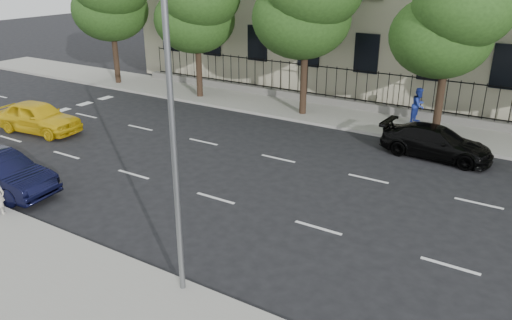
{
  "coord_description": "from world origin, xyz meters",
  "views": [
    {
      "loc": [
        9.62,
        -10.24,
        7.81
      ],
      "look_at": [
        1.38,
        3.0,
        1.58
      ],
      "focal_mm": 35.0,
      "sensor_mm": 36.0,
      "label": 1
    }
  ],
  "objects": [
    {
      "name": "street_light",
      "position": [
        2.5,
        -1.77,
        5.15
      ],
      "size": [
        0.25,
        3.32,
        8.05
      ],
      "color": "slate",
      "rests_on": "near_sidewalk"
    },
    {
      "name": "lane_markings",
      "position": [
        0.0,
        4.75,
        0.01
      ],
      "size": [
        49.6,
        4.62,
        0.01
      ],
      "primitive_type": null,
      "color": "silver",
      "rests_on": "ground"
    },
    {
      "name": "yellow_taxi",
      "position": [
        -11.71,
        3.93,
        0.77
      ],
      "size": [
        4.67,
        2.3,
        1.53
      ],
      "primitive_type": "imported",
      "rotation": [
        0.0,
        0.0,
        1.68
      ],
      "color": "yellow",
      "rests_on": "ground"
    },
    {
      "name": "far_sidewalk",
      "position": [
        0.0,
        14.0,
        0.07
      ],
      "size": [
        60.0,
        4.0,
        0.15
      ],
      "primitive_type": "cube",
      "color": "gray",
      "rests_on": "ground"
    },
    {
      "name": "pedestrian_far",
      "position": [
        3.69,
        14.87,
        1.04
      ],
      "size": [
        0.83,
        0.98,
        1.78
      ],
      "primitive_type": "imported",
      "rotation": [
        0.0,
        0.0,
        1.38
      ],
      "color": "#20349A",
      "rests_on": "far_sidewalk"
    },
    {
      "name": "crosswalk",
      "position": [
        -14.0,
        4.6,
        0.01
      ],
      "size": [
        0.5,
        12.1,
        0.01
      ],
      "primitive_type": null,
      "color": "silver",
      "rests_on": "ground"
    },
    {
      "name": "ground",
      "position": [
        0.0,
        0.0,
        0.0
      ],
      "size": [
        120.0,
        120.0,
        0.0
      ],
      "primitive_type": "plane",
      "color": "black",
      "rests_on": "ground"
    },
    {
      "name": "iron_fence",
      "position": [
        0.0,
        15.7,
        0.65
      ],
      "size": [
        30.0,
        0.5,
        2.2
      ],
      "color": "slate",
      "rests_on": "far_sidewalk"
    },
    {
      "name": "tree_d",
      "position": [
        5.04,
        13.36,
        5.84
      ],
      "size": [
        5.34,
        4.94,
        8.84
      ],
      "color": "#382619",
      "rests_on": "far_sidewalk"
    },
    {
      "name": "black_sedan",
      "position": [
        5.58,
        10.72,
        0.67
      ],
      "size": [
        4.72,
        2.15,
        1.34
      ],
      "primitive_type": "imported",
      "rotation": [
        0.0,
        0.0,
        1.51
      ],
      "color": "black",
      "rests_on": "ground"
    },
    {
      "name": "near_sidewalk",
      "position": [
        0.0,
        -4.0,
        0.07
      ],
      "size": [
        60.0,
        4.0,
        0.15
      ],
      "primitive_type": "cube",
      "color": "gray",
      "rests_on": "ground"
    }
  ]
}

